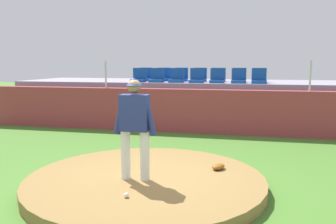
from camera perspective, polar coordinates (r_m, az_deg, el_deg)
The scene contains 23 objects.
ground_plane at distance 6.36m, azimuth -3.65°, elevation -12.08°, with size 60.00×60.00×0.00m, color #47792A.
pitchers_mound at distance 6.32m, azimuth -3.66°, elevation -11.23°, with size 4.18×4.18×0.20m, color olive.
pitcher at distance 5.91m, azimuth -5.44°, elevation -1.51°, with size 0.76×0.27×1.74m.
baseball at distance 5.37m, azimuth -6.82°, elevation -13.27°, with size 0.07×0.07×0.07m, color white.
fielding_glove at distance 6.71m, azimuth 8.18°, elevation -8.77°, with size 0.30×0.20×0.11m, color brown.
brick_barrier at distance 11.08m, azimuth 3.80°, elevation 0.19°, with size 14.17×0.40×1.37m, color #99373C.
fence_post_left at distance 11.77m, azimuth -10.10°, elevation 6.04°, with size 0.06×0.06×0.89m, color silver.
fence_post_right at distance 11.00m, azimuth 22.13°, elevation 5.46°, with size 0.06×0.06×0.89m, color silver.
bleacher_platform at distance 13.36m, azimuth 5.36°, elevation 1.80°, with size 13.51×3.37×1.51m, color #948B9C.
stadium_chair_0 at distance 12.59m, azimuth -4.75°, elevation 5.59°, with size 0.48×0.44×0.50m.
stadium_chair_1 at distance 12.41m, azimuth -1.81°, elevation 5.58°, with size 0.48×0.44×0.50m.
stadium_chair_2 at distance 12.29m, azimuth 1.41°, elevation 5.56°, with size 0.48×0.44×0.50m.
stadium_chair_3 at distance 12.13m, azimuth 4.69°, elevation 5.50°, with size 0.48×0.44×0.50m.
stadium_chair_4 at distance 12.08m, azimuth 8.00°, elevation 5.44°, with size 0.48×0.44×0.50m.
stadium_chair_5 at distance 12.06m, azimuth 11.42°, elevation 5.36°, with size 0.48×0.44×0.50m.
stadium_chair_6 at distance 12.02m, azimuth 14.57°, elevation 5.25°, with size 0.48×0.44×0.50m.
stadium_chair_7 at distance 13.47m, azimuth -3.75°, elevation 5.75°, with size 0.48×0.44×0.50m.
stadium_chair_8 at distance 13.29m, azimuth -0.69°, elevation 5.74°, with size 0.48×0.44×0.50m.
stadium_chair_9 at distance 13.15m, azimuth 2.14°, elevation 5.71°, with size 0.48×0.44×0.50m.
stadium_chair_10 at distance 13.06m, azimuth 5.20°, elevation 5.67°, with size 0.48×0.44×0.50m.
stadium_chair_11 at distance 12.96m, azimuth 8.24°, elevation 5.60°, with size 0.48×0.44×0.50m.
stadium_chair_12 at distance 12.94m, azimuth 11.53°, elevation 5.52°, with size 0.48×0.44×0.50m.
stadium_chair_13 at distance 12.93m, azimuth 14.65°, elevation 5.42°, with size 0.48×0.44×0.50m.
Camera 1 is at (1.70, -5.72, 2.17)m, focal length 37.49 mm.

